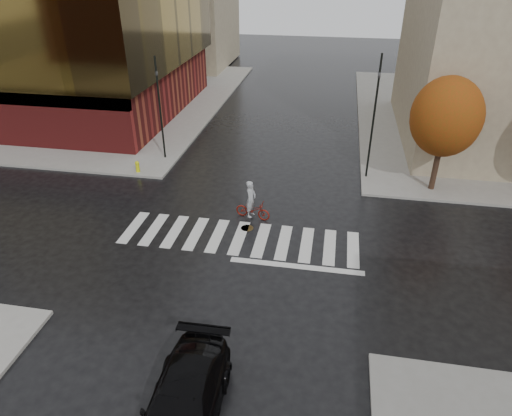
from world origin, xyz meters
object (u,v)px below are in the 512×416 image
at_px(cyclist, 252,206).
at_px(traffic_light_nw, 160,103).
at_px(sedan, 183,406).
at_px(fire_hydrant, 137,166).
at_px(traffic_light_ne, 375,110).

bearing_deg(cyclist, traffic_light_nw, 59.35).
bearing_deg(sedan, fire_hydrant, 115.93).
bearing_deg(fire_hydrant, sedan, -62.81).
bearing_deg(sedan, traffic_light_nw, 110.43).
xyz_separation_m(cyclist, fire_hydrant, (-8.04, 4.00, -0.18)).
bearing_deg(traffic_light_ne, sedan, 69.05).
xyz_separation_m(sedan, traffic_light_nw, (-7.39, 18.59, 3.06)).
height_order(cyclist, traffic_light_ne, traffic_light_ne).
bearing_deg(fire_hydrant, cyclist, -26.46).
distance_m(sedan, traffic_light_nw, 20.24).
relative_size(sedan, traffic_light_ne, 0.72).
distance_m(traffic_light_nw, fire_hydrant, 4.22).
bearing_deg(traffic_light_nw, traffic_light_ne, 81.32).
bearing_deg(traffic_light_ne, traffic_light_nw, -5.64).
relative_size(sedan, fire_hydrant, 7.33).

